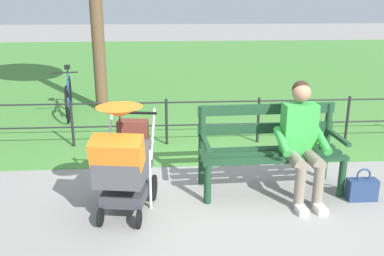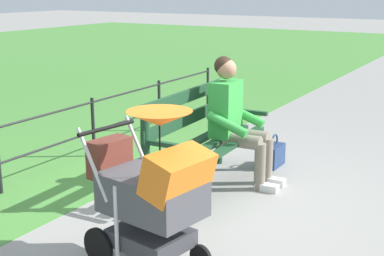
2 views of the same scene
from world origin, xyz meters
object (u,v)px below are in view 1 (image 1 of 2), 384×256
handbag (362,189)px  bicycle (69,96)px  person_on_bench (302,138)px  stroller (124,159)px  park_bench (269,145)px

handbag → bicycle: size_ratio=0.22×
bicycle → handbag: bearing=136.3°
handbag → bicycle: bicycle is taller
person_on_bench → bicycle: (3.24, -3.56, -0.31)m
stroller → park_bench: bearing=-162.2°
person_on_bench → handbag: 0.88m
handbag → person_on_bench: bearing=-13.9°
stroller → bicycle: stroller is taller
park_bench → stroller: size_ratio=1.41×
park_bench → bicycle: size_ratio=0.98×
park_bench → handbag: park_bench is taller
park_bench → person_on_bench: bearing=142.7°
park_bench → person_on_bench: person_on_bench is taller
park_bench → stroller: bearing=17.8°
park_bench → stroller: (1.59, 0.51, 0.07)m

